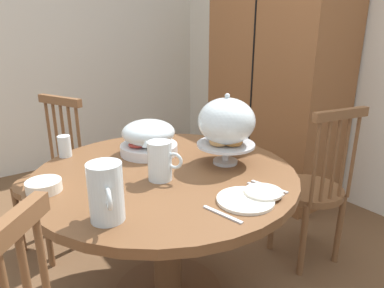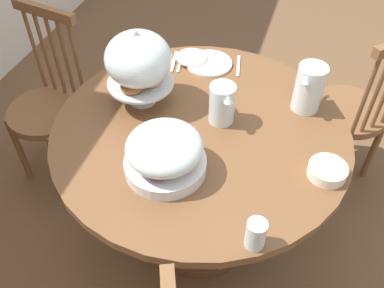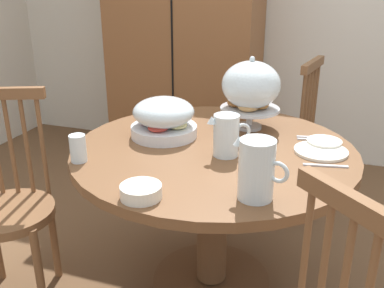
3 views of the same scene
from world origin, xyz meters
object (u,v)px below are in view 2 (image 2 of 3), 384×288
at_px(drinking_glass, 256,234).
at_px(windsor_chair_facing_door, 49,109).
at_px(dining_table, 199,162).
at_px(china_plate_large, 209,63).
at_px(windsor_chair_by_cabinet, 351,113).
at_px(pastry_stand_with_dome, 138,62).
at_px(cereal_bowl, 327,171).
at_px(china_plate_small, 192,57).
at_px(milk_pitcher, 222,105).
at_px(orange_juice_pitcher, 309,90).
at_px(fruit_platter_covered, 165,153).

bearing_deg(drinking_glass, windsor_chair_facing_door, 61.41).
bearing_deg(dining_table, china_plate_large, 10.80).
relative_size(windsor_chair_by_cabinet, pastry_stand_with_dome, 2.83).
bearing_deg(cereal_bowl, dining_table, 78.47).
bearing_deg(windsor_chair_by_cabinet, cereal_bowl, 169.95).
relative_size(china_plate_small, cereal_bowl, 1.07).
xyz_separation_m(windsor_chair_facing_door, milk_pitcher, (-0.12, -0.96, 0.37)).
bearing_deg(windsor_chair_facing_door, cereal_bowl, -102.00).
distance_m(windsor_chair_facing_door, china_plate_large, 0.89).
height_order(windsor_chair_by_cabinet, pastry_stand_with_dome, pastry_stand_with_dome).
bearing_deg(china_plate_small, windsor_chair_by_cabinet, -76.71).
height_order(cereal_bowl, drinking_glass, drinking_glass).
bearing_deg(windsor_chair_facing_door, dining_table, -102.27).
relative_size(orange_juice_pitcher, cereal_bowl, 1.47).
bearing_deg(milk_pitcher, orange_juice_pitcher, -60.02).
relative_size(windsor_chair_facing_door, pastry_stand_with_dome, 2.83).
bearing_deg(milk_pitcher, dining_table, 134.72).
bearing_deg(drinking_glass, china_plate_small, 28.45).
xyz_separation_m(windsor_chair_facing_door, drinking_glass, (-0.66, -1.20, 0.34)).
relative_size(windsor_chair_by_cabinet, orange_juice_pitcher, 4.73).
bearing_deg(fruit_platter_covered, windsor_chair_by_cabinet, -38.05).
height_order(fruit_platter_covered, china_plate_large, fruit_platter_covered).
bearing_deg(orange_juice_pitcher, milk_pitcher, 119.98).
xyz_separation_m(windsor_chair_facing_door, cereal_bowl, (-0.30, -1.40, 0.31)).
distance_m(windsor_chair_by_cabinet, milk_pitcher, 0.88).
bearing_deg(china_plate_large, milk_pitcher, -157.14).
xyz_separation_m(windsor_chair_by_cabinet, windsor_chair_facing_door, (-0.44, 1.53, 0.00)).
xyz_separation_m(dining_table, drinking_glass, (-0.46, -0.32, 0.27)).
height_order(china_plate_large, china_plate_small, china_plate_small).
distance_m(dining_table, windsor_chair_by_cabinet, 0.91).
bearing_deg(windsor_chair_facing_door, china_plate_small, -70.50).
height_order(orange_juice_pitcher, china_plate_small, orange_juice_pitcher).
height_order(orange_juice_pitcher, cereal_bowl, orange_juice_pitcher).
relative_size(pastry_stand_with_dome, china_plate_small, 2.29).
relative_size(dining_table, milk_pitcher, 6.99).
distance_m(windsor_chair_by_cabinet, china_plate_large, 0.81).
relative_size(milk_pitcher, china_plate_large, 0.79).
relative_size(orange_juice_pitcher, milk_pitcher, 1.19).
bearing_deg(drinking_glass, dining_table, 34.53).
relative_size(china_plate_small, drinking_glass, 1.36).
distance_m(fruit_platter_covered, orange_juice_pitcher, 0.67).
xyz_separation_m(orange_juice_pitcher, china_plate_large, (0.18, 0.47, -0.09)).
height_order(windsor_chair_facing_door, china_plate_small, windsor_chair_facing_door).
bearing_deg(windsor_chair_by_cabinet, windsor_chair_facing_door, 106.23).
xyz_separation_m(pastry_stand_with_dome, china_plate_large, (0.35, -0.20, -0.19)).
relative_size(dining_table, fruit_platter_covered, 4.03).
xyz_separation_m(orange_juice_pitcher, milk_pitcher, (-0.18, 0.32, -0.01)).
xyz_separation_m(milk_pitcher, drinking_glass, (-0.53, -0.25, -0.02)).
xyz_separation_m(cereal_bowl, drinking_glass, (-0.36, 0.19, 0.03)).
bearing_deg(dining_table, drinking_glass, -145.47).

